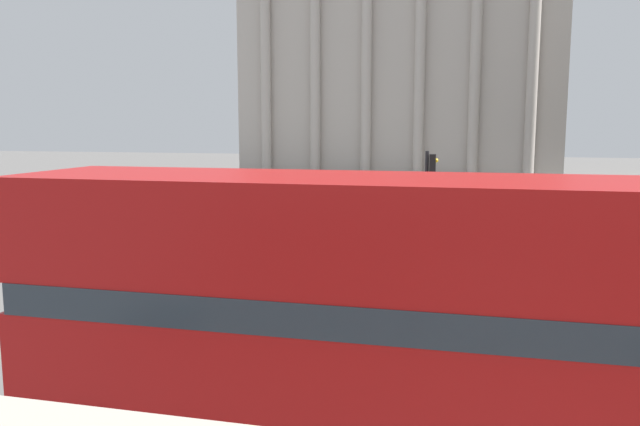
{
  "coord_description": "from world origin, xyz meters",
  "views": [
    {
      "loc": [
        -0.56,
        -2.32,
        4.94
      ],
      "look_at": [
        -4.76,
        15.19,
        2.39
      ],
      "focal_mm": 35.0,
      "sensor_mm": 36.0,
      "label": 1
    }
  ],
  "objects_px": {
    "double_decker_bus": "(414,315)",
    "car_maroon": "(374,266)",
    "traffic_light_near": "(295,267)",
    "pedestrian_yellow": "(364,197)",
    "plaza_building_left": "(400,57)",
    "traffic_light_mid": "(428,196)"
  },
  "relations": [
    {
      "from": "plaza_building_left",
      "to": "traffic_light_near",
      "type": "relative_size",
      "value": 8.87
    },
    {
      "from": "traffic_light_near",
      "to": "car_maroon",
      "type": "distance_m",
      "value": 6.94
    },
    {
      "from": "car_maroon",
      "to": "pedestrian_yellow",
      "type": "bearing_deg",
      "value": -38.4
    },
    {
      "from": "double_decker_bus",
      "to": "traffic_light_near",
      "type": "distance_m",
      "value": 4.16
    },
    {
      "from": "traffic_light_mid",
      "to": "double_decker_bus",
      "type": "bearing_deg",
      "value": -87.19
    },
    {
      "from": "car_maroon",
      "to": "traffic_light_mid",
      "type": "bearing_deg",
      "value": -86.19
    },
    {
      "from": "double_decker_bus",
      "to": "car_maroon",
      "type": "height_order",
      "value": "double_decker_bus"
    },
    {
      "from": "double_decker_bus",
      "to": "plaza_building_left",
      "type": "relative_size",
      "value": 0.39
    },
    {
      "from": "double_decker_bus",
      "to": "traffic_light_mid",
      "type": "height_order",
      "value": "double_decker_bus"
    },
    {
      "from": "plaza_building_left",
      "to": "double_decker_bus",
      "type": "bearing_deg",
      "value": -83.37
    },
    {
      "from": "traffic_light_mid",
      "to": "pedestrian_yellow",
      "type": "relative_size",
      "value": 2.25
    },
    {
      "from": "traffic_light_mid",
      "to": "pedestrian_yellow",
      "type": "distance_m",
      "value": 13.63
    },
    {
      "from": "pedestrian_yellow",
      "to": "traffic_light_near",
      "type": "bearing_deg",
      "value": 127.42
    },
    {
      "from": "traffic_light_mid",
      "to": "traffic_light_near",
      "type": "bearing_deg",
      "value": -103.08
    },
    {
      "from": "traffic_light_near",
      "to": "car_maroon",
      "type": "relative_size",
      "value": 0.78
    },
    {
      "from": "traffic_light_near",
      "to": "pedestrian_yellow",
      "type": "distance_m",
      "value": 21.69
    },
    {
      "from": "plaza_building_left",
      "to": "traffic_light_near",
      "type": "xyz_separation_m",
      "value": [
        3.41,
        -48.49,
        -9.06
      ]
    },
    {
      "from": "pedestrian_yellow",
      "to": "double_decker_bus",
      "type": "bearing_deg",
      "value": 132.55
    },
    {
      "from": "double_decker_bus",
      "to": "plaza_building_left",
      "type": "height_order",
      "value": "plaza_building_left"
    },
    {
      "from": "traffic_light_mid",
      "to": "car_maroon",
      "type": "bearing_deg",
      "value": -127.21
    },
    {
      "from": "plaza_building_left",
      "to": "pedestrian_yellow",
      "type": "distance_m",
      "value": 28.82
    },
    {
      "from": "traffic_light_near",
      "to": "traffic_light_mid",
      "type": "height_order",
      "value": "traffic_light_mid"
    }
  ]
}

